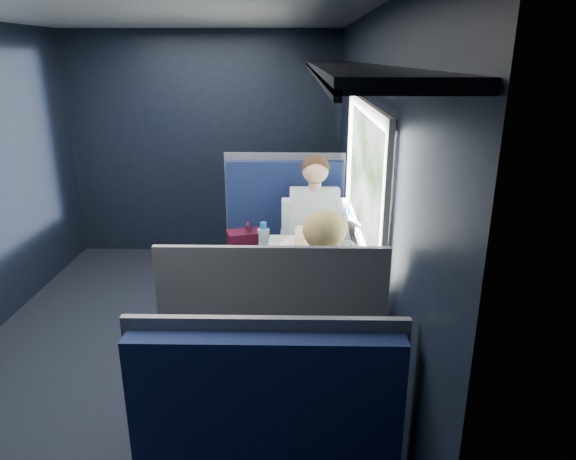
{
  "coord_description": "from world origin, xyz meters",
  "views": [
    {
      "loc": [
        0.96,
        -3.21,
        2.04
      ],
      "look_at": [
        0.9,
        0.0,
        0.95
      ],
      "focal_mm": 32.0,
      "sensor_mm": 36.0,
      "label": 1
    }
  ],
  "objects_px": {
    "table": "(307,270)",
    "bottle_small": "(347,226)",
    "woman": "(322,310)",
    "man": "(314,229)",
    "seat_bay_near": "(283,256)",
    "cup": "(342,233)",
    "laptop": "(349,243)",
    "seat_row_front": "(287,223)",
    "seat_bay_far": "(275,377)"
  },
  "relations": [
    {
      "from": "table",
      "to": "bottle_small",
      "type": "relative_size",
      "value": 4.19
    },
    {
      "from": "woman",
      "to": "bottle_small",
      "type": "xyz_separation_m",
      "value": [
        0.23,
        1.13,
        0.12
      ]
    },
    {
      "from": "man",
      "to": "woman",
      "type": "relative_size",
      "value": 1.0
    },
    {
      "from": "seat_bay_near",
      "to": "cup",
      "type": "height_order",
      "value": "seat_bay_near"
    },
    {
      "from": "man",
      "to": "cup",
      "type": "relative_size",
      "value": 16.07
    },
    {
      "from": "laptop",
      "to": "bottle_small",
      "type": "relative_size",
      "value": 1.55
    },
    {
      "from": "seat_row_front",
      "to": "cup",
      "type": "relative_size",
      "value": 14.1
    },
    {
      "from": "table",
      "to": "bottle_small",
      "type": "bearing_deg",
      "value": 54.67
    },
    {
      "from": "seat_bay_near",
      "to": "woman",
      "type": "bearing_deg",
      "value": -80.51
    },
    {
      "from": "seat_bay_near",
      "to": "seat_bay_far",
      "type": "distance_m",
      "value": 1.74
    },
    {
      "from": "man",
      "to": "laptop",
      "type": "relative_size",
      "value": 3.58
    },
    {
      "from": "seat_row_front",
      "to": "woman",
      "type": "xyz_separation_m",
      "value": [
        0.25,
        -2.5,
        0.32
      ]
    },
    {
      "from": "seat_bay_far",
      "to": "man",
      "type": "bearing_deg",
      "value": 80.97
    },
    {
      "from": "cup",
      "to": "woman",
      "type": "bearing_deg",
      "value": -99.76
    },
    {
      "from": "bottle_small",
      "to": "cup",
      "type": "distance_m",
      "value": 0.07
    },
    {
      "from": "bottle_small",
      "to": "cup",
      "type": "height_order",
      "value": "bottle_small"
    },
    {
      "from": "table",
      "to": "cup",
      "type": "bearing_deg",
      "value": 58.95
    },
    {
      "from": "seat_bay_near",
      "to": "woman",
      "type": "height_order",
      "value": "woman"
    },
    {
      "from": "table",
      "to": "seat_bay_near",
      "type": "height_order",
      "value": "seat_bay_near"
    },
    {
      "from": "table",
      "to": "seat_row_front",
      "type": "bearing_deg",
      "value": 95.8
    },
    {
      "from": "laptop",
      "to": "cup",
      "type": "relative_size",
      "value": 4.49
    },
    {
      "from": "cup",
      "to": "bottle_small",
      "type": "bearing_deg",
      "value": -31.86
    },
    {
      "from": "seat_row_front",
      "to": "man",
      "type": "xyz_separation_m",
      "value": [
        0.25,
        -1.1,
        0.31
      ]
    },
    {
      "from": "woman",
      "to": "cup",
      "type": "xyz_separation_m",
      "value": [
        0.2,
        1.15,
        0.05
      ]
    },
    {
      "from": "table",
      "to": "man",
      "type": "xyz_separation_m",
      "value": [
        0.07,
        0.7,
        0.06
      ]
    },
    {
      "from": "seat_bay_far",
      "to": "laptop",
      "type": "height_order",
      "value": "seat_bay_far"
    },
    {
      "from": "laptop",
      "to": "bottle_small",
      "type": "distance_m",
      "value": 0.27
    },
    {
      "from": "bottle_small",
      "to": "table",
      "type": "bearing_deg",
      "value": -125.33
    },
    {
      "from": "bottle_small",
      "to": "woman",
      "type": "bearing_deg",
      "value": -101.53
    },
    {
      "from": "seat_bay_far",
      "to": "man",
      "type": "relative_size",
      "value": 0.95
    },
    {
      "from": "table",
      "to": "woman",
      "type": "xyz_separation_m",
      "value": [
        0.07,
        -0.71,
        0.06
      ]
    },
    {
      "from": "seat_bay_near",
      "to": "bottle_small",
      "type": "xyz_separation_m",
      "value": [
        0.49,
        -0.45,
        0.42
      ]
    },
    {
      "from": "seat_bay_near",
      "to": "man",
      "type": "distance_m",
      "value": 0.43
    },
    {
      "from": "seat_row_front",
      "to": "man",
      "type": "distance_m",
      "value": 1.17
    },
    {
      "from": "table",
      "to": "bottle_small",
      "type": "height_order",
      "value": "bottle_small"
    },
    {
      "from": "seat_bay_near",
      "to": "cup",
      "type": "distance_m",
      "value": 0.72
    },
    {
      "from": "seat_bay_far",
      "to": "bottle_small",
      "type": "relative_size",
      "value": 5.28
    },
    {
      "from": "seat_bay_near",
      "to": "seat_row_front",
      "type": "bearing_deg",
      "value": 89.18
    },
    {
      "from": "table",
      "to": "bottle_small",
      "type": "distance_m",
      "value": 0.55
    },
    {
      "from": "seat_bay_far",
      "to": "bottle_small",
      "type": "height_order",
      "value": "seat_bay_far"
    },
    {
      "from": "seat_bay_far",
      "to": "man",
      "type": "distance_m",
      "value": 1.62
    },
    {
      "from": "man",
      "to": "cup",
      "type": "distance_m",
      "value": 0.33
    },
    {
      "from": "table",
      "to": "seat_bay_near",
      "type": "relative_size",
      "value": 0.79
    },
    {
      "from": "laptop",
      "to": "seat_row_front",
      "type": "bearing_deg",
      "value": 106.09
    },
    {
      "from": "woman",
      "to": "laptop",
      "type": "xyz_separation_m",
      "value": [
        0.22,
        0.86,
        0.08
      ]
    },
    {
      "from": "seat_bay_near",
      "to": "man",
      "type": "height_order",
      "value": "man"
    },
    {
      "from": "table",
      "to": "seat_row_front",
      "type": "distance_m",
      "value": 1.82
    },
    {
      "from": "seat_row_front",
      "to": "man",
      "type": "relative_size",
      "value": 0.88
    },
    {
      "from": "seat_row_front",
      "to": "bottle_small",
      "type": "relative_size",
      "value": 4.86
    },
    {
      "from": "seat_bay_far",
      "to": "seat_row_front",
      "type": "bearing_deg",
      "value": 90.0
    }
  ]
}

